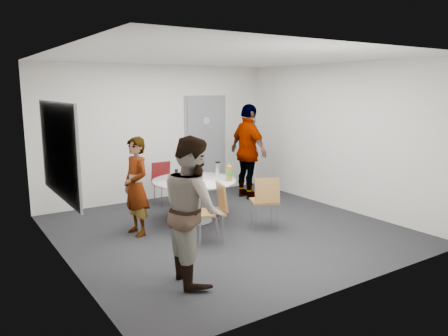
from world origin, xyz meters
TOP-DOWN VIEW (x-y plane):
  - floor at (0.00, 0.00)m, footprint 5.00×5.00m
  - ceiling at (0.00, 0.00)m, footprint 5.00×5.00m
  - wall_back at (0.00, 2.50)m, footprint 5.00×0.00m
  - wall_left at (-2.50, 0.00)m, footprint 0.00×5.00m
  - wall_right at (2.50, 0.00)m, footprint 0.00×5.00m
  - wall_front at (0.00, -2.50)m, footprint 5.00×0.00m
  - door at (1.10, 2.48)m, footprint 1.02×0.17m
  - whiteboard at (-2.46, 0.20)m, footprint 0.04×1.90m
  - table at (-0.20, 0.63)m, footprint 1.40×1.40m
  - chair_near_left at (-0.47, -0.38)m, footprint 0.56×0.53m
  - chair_near_right at (0.51, -0.34)m, footprint 0.55×0.58m
  - chair_far at (-0.19, 1.92)m, footprint 0.40×0.43m
  - person_main at (-1.28, 0.57)m, footprint 0.42×0.59m
  - person_left at (-1.36, -1.34)m, footprint 0.79×0.94m
  - person_right at (1.52, 1.49)m, footprint 0.50×1.14m

SIDE VIEW (x-z plane):
  - floor at x=0.00m, z-range 0.00..0.00m
  - chair_far at x=-0.19m, z-range 0.09..0.93m
  - chair_near_right at x=0.51m, z-range 0.09..0.96m
  - chair_near_left at x=-0.47m, z-range 0.10..0.98m
  - table at x=-0.20m, z-range 0.11..1.16m
  - person_main at x=-1.28m, z-range 0.00..1.52m
  - person_left at x=-1.36m, z-range 0.00..1.71m
  - person_right at x=1.52m, z-range 0.00..1.93m
  - door at x=1.10m, z-range -0.03..2.09m
  - wall_back at x=0.00m, z-range -1.15..3.85m
  - wall_left at x=-2.50m, z-range -1.15..3.85m
  - wall_right at x=2.50m, z-range -1.15..3.85m
  - wall_front at x=0.00m, z-range -1.15..3.85m
  - whiteboard at x=-2.46m, z-range 0.82..2.08m
  - ceiling at x=0.00m, z-range 2.70..2.70m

